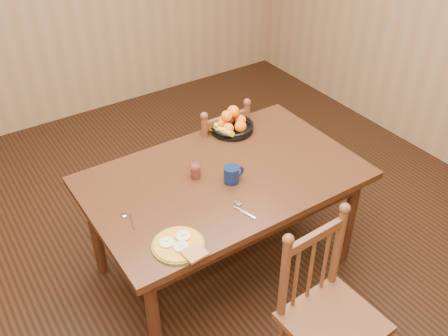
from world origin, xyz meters
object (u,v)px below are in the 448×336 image
chair_far (216,157)px  coffee_mug (232,174)px  dining_table (224,186)px  breakfast_plate (179,245)px  fruit_bowl (231,124)px  chair_near (328,314)px

chair_far → coffee_mug: 0.79m
dining_table → breakfast_plate: size_ratio=5.48×
coffee_mug → chair_far: bearing=65.2°
breakfast_plate → coffee_mug: 0.59m
chair_far → breakfast_plate: (-0.81, -0.93, 0.32)m
chair_far → fruit_bowl: (0.01, -0.18, 0.36)m
dining_table → breakfast_plate: bearing=-144.0°
breakfast_plate → coffee_mug: coffee_mug is taller
fruit_bowl → breakfast_plate: bearing=-137.4°
breakfast_plate → coffee_mug: (0.51, 0.29, 0.04)m
chair_far → coffee_mug: (-0.29, -0.64, 0.36)m
chair_near → fruit_bowl: (0.31, 1.31, 0.33)m
chair_far → coffee_mug: bearing=66.1°
coffee_mug → dining_table: bearing=93.4°
chair_near → breakfast_plate: (-0.51, 0.56, 0.29)m
chair_near → breakfast_plate: chair_near is taller
chair_near → dining_table: bearing=87.7°
dining_table → coffee_mug: size_ratio=11.96×
coffee_mug → breakfast_plate: bearing=-150.4°
breakfast_plate → chair_near: bearing=-47.8°
dining_table → fruit_bowl: size_ratio=4.94×
chair_near → breakfast_plate: 0.81m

